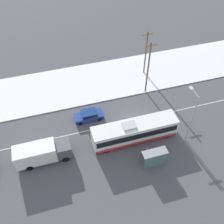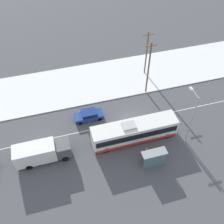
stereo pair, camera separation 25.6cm
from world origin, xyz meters
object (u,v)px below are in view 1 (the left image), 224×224
city_bus (135,131)px  utility_pole_snowlot (146,53)px  bus_shelter (155,157)px  utility_pole_roadside (148,68)px  box_truck (42,153)px  pedestrian_at_stop (147,151)px  sedan_car (89,115)px  streetlamp (192,113)px

city_bus → utility_pole_snowlot: 15.12m
bus_shelter → utility_pole_roadside: (4.07, 13.40, 3.14)m
box_truck → pedestrian_at_stop: 13.44m
pedestrian_at_stop → bus_shelter: size_ratio=0.56×
bus_shelter → utility_pole_roadside: utility_pole_roadside is taller
city_bus → pedestrian_at_stop: size_ratio=6.61×
bus_shelter → utility_pole_roadside: size_ratio=0.34×
box_truck → pedestrian_at_stop: (13.03, -3.26, -0.50)m
bus_shelter → box_truck: bearing=160.6°
box_truck → utility_pole_roadside: utility_pole_roadside is taller
city_bus → pedestrian_at_stop: 3.33m
sedan_car → streetlamp: 14.64m
box_truck → streetlamp: (19.25, -1.90, 3.49)m
city_bus → bus_shelter: (1.02, -4.74, 0.12)m
streetlamp → bus_shelter: bearing=-153.6°
city_bus → utility_pole_roadside: bearing=59.6°
sedan_car → bus_shelter: bus_shelter is taller
city_bus → utility_pole_roadside: (5.09, 8.67, 3.26)m
box_truck → bus_shelter: (13.52, -4.75, 0.09)m
city_bus → streetlamp: size_ratio=1.43×
bus_shelter → utility_pole_roadside: 14.36m
streetlamp → sedan_car: bearing=148.8°
box_truck → sedan_car: box_truck is taller
streetlamp → pedestrian_at_stop: bearing=-167.6°
pedestrian_at_stop → utility_pole_roadside: 13.29m
pedestrian_at_stop → utility_pole_snowlot: bearing=69.9°
utility_pole_snowlot → city_bus: bearing=-116.4°
sedan_car → box_truck: bearing=36.3°
streetlamp → utility_pole_roadside: size_ratio=0.89×
pedestrian_at_stop → utility_pole_snowlot: (6.07, 16.59, 3.14)m
sedan_car → bus_shelter: (6.24, -10.09, 0.88)m
bus_shelter → streetlamp: size_ratio=0.39×
box_truck → bus_shelter: bearing=-19.4°
box_truck → sedan_car: size_ratio=1.68×
box_truck → utility_pole_roadside: bearing=26.2°
sedan_car → utility_pole_roadside: size_ratio=0.45×
city_bus → pedestrian_at_stop: (0.54, -3.25, -0.47)m
utility_pole_roadside → utility_pole_snowlot: size_ratio=1.14×
city_bus → box_truck: (-12.49, 0.01, 0.03)m
city_bus → utility_pole_snowlot: (6.61, 13.33, 2.67)m
streetlamp → city_bus: bearing=164.4°
city_bus → streetlamp: 7.85m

